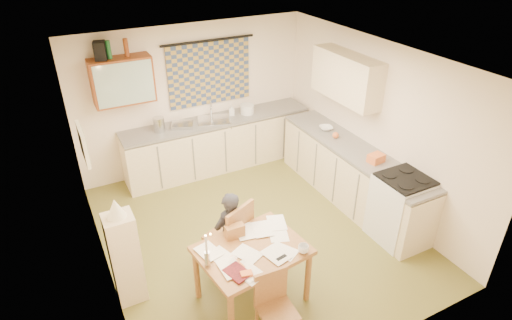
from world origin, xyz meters
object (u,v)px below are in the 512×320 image
counter_back (219,144)px  shelf_stand (126,259)px  stove (400,208)px  chair_far (230,248)px  person (230,234)px  counter_right (351,175)px  dining_table (252,274)px

counter_back → shelf_stand: (-2.13, -2.34, 0.13)m
stove → shelf_stand: 3.59m
chair_far → person: person is taller
person → shelf_stand: size_ratio=1.00×
counter_back → counter_right: same height
stove → chair_far: (-2.31, 0.52, -0.17)m
counter_back → shelf_stand: shelf_stand is taller
person → shelf_stand: (-1.22, 0.15, 0.00)m
counter_right → dining_table: counter_right is taller
counter_back → counter_right: (1.41, -1.90, -0.00)m
counter_right → dining_table: (-2.29, -1.12, -0.07)m
counter_back → stove: (1.41, -2.96, 0.03)m
counter_back → counter_right: 2.37m
stove → chair_far: size_ratio=0.95×
counter_back → chair_far: size_ratio=3.23×
stove → person: size_ratio=0.83×
counter_right → chair_far: size_ratio=2.89×
shelf_stand → chair_far: bearing=-4.5°
counter_right → shelf_stand: (-3.54, -0.44, 0.13)m
counter_back → dining_table: bearing=-106.3°
dining_table → chair_far: chair_far is taller
counter_back → shelf_stand: size_ratio=2.81×
shelf_stand → stove: bearing=-9.8°
counter_right → stove: size_ratio=3.03×
dining_table → person: person is taller
counter_back → dining_table: (-0.88, -3.02, -0.07)m
stove → shelf_stand: size_ratio=0.83×
counter_back → shelf_stand: bearing=-132.3°
dining_table → chair_far: (-0.02, 0.58, -0.06)m
counter_right → chair_far: chair_far is taller
dining_table → shelf_stand: shelf_stand is taller
chair_far → person: (-0.01, -0.05, 0.27)m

